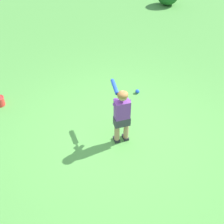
{
  "coord_description": "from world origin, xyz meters",
  "views": [
    {
      "loc": [
        -2.18,
        -3.03,
        3.69
      ],
      "look_at": [
        -0.03,
        0.17,
        0.45
      ],
      "focal_mm": 45.65,
      "sensor_mm": 36.0,
      "label": 1
    }
  ],
  "objects": [
    {
      "name": "play_ball_behind_batter",
      "position": [
        1.08,
        0.85,
        0.05
      ],
      "size": [
        0.09,
        0.09,
        0.09
      ],
      "primitive_type": "sphere",
      "color": "blue",
      "rests_on": "ground"
    },
    {
      "name": "child_batter",
      "position": [
        -0.02,
        -0.1,
        0.65
      ],
      "size": [
        0.4,
        0.75,
        1.08
      ],
      "color": "#232328",
      "rests_on": "ground"
    },
    {
      "name": "ground_plane",
      "position": [
        0.0,
        0.0,
        0.0
      ],
      "size": [
        40.0,
        40.0,
        0.0
      ],
      "primitive_type": "plane",
      "color": "#519942"
    }
  ]
}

